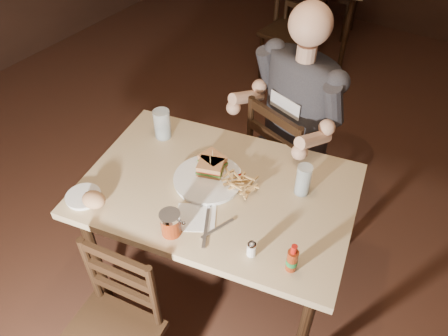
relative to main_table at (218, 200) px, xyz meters
The scene contains 20 objects.
room_shell 0.75m from the main_table, 98.34° to the left, with size 7.00×7.00×7.00m.
main_table is the anchor object (origin of this frame).
chair_far 0.70m from the main_table, 83.75° to the left, with size 0.42×0.46×0.91m, color black, non-canonical shape.
bg_chair_near 2.31m from the main_table, 108.62° to the left, with size 0.41×0.44×0.88m, color black, non-canonical shape.
diner 0.66m from the main_table, 84.51° to the left, with size 0.54×0.43×0.94m, color #313237, non-canonical shape.
dinner_plate 0.11m from the main_table, behind, with size 0.31×0.31×0.02m, color white.
sandwich_left 0.19m from the main_table, 135.14° to the left, with size 0.11×0.09×0.10m, color tan, non-canonical shape.
sandwich_right 0.17m from the main_table, 146.97° to the left, with size 0.11×0.09×0.10m, color tan, non-canonical shape.
fries_pile 0.15m from the main_table, 38.18° to the left, with size 0.22×0.15×0.04m, color tan, non-canonical shape.
ketchup_dollop 0.16m from the main_table, 55.90° to the left, with size 0.04×0.04×0.01m, color maroon.
glass_left 0.49m from the main_table, 161.18° to the left, with size 0.08×0.08×0.15m, color silver.
glass_right 0.40m from the main_table, 29.29° to the left, with size 0.07×0.07×0.15m, color silver.
hot_sauce 0.53m from the main_table, 23.14° to the right, with size 0.04×0.04×0.14m, color maroon, non-canonical shape.
salt_shaker 0.40m from the main_table, 36.12° to the right, with size 0.04×0.04×0.07m, color white, non-canonical shape.
syrup_dispenser 0.34m from the main_table, 92.27° to the right, with size 0.09×0.09×0.11m, color maroon, non-canonical shape.
napkin 0.22m from the main_table, 83.22° to the right, with size 0.16×0.15×0.00m, color white.
knife 0.25m from the main_table, 67.58° to the right, with size 0.01×0.22×0.01m, color silver.
fork 0.26m from the main_table, 55.98° to the right, with size 0.01×0.16×0.01m, color silver.
side_plate 0.60m from the main_table, 139.94° to the right, with size 0.15×0.15×0.01m, color white.
bread_roll 0.55m from the main_table, 133.89° to the right, with size 0.11×0.09×0.06m, color tan.
Camera 1 is at (0.82, -1.35, 2.17)m, focal length 35.00 mm.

